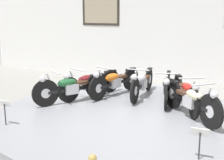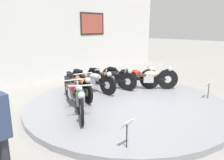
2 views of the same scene
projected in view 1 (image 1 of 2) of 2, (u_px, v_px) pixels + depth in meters
name	position (u px, v px, depth m)	size (l,w,h in m)	color
ground_plane	(122.00, 119.00, 6.75)	(60.00, 60.00, 0.00)	gray
display_platform	(122.00, 116.00, 6.74)	(5.45, 5.45, 0.13)	gray
back_wall	(169.00, 18.00, 10.08)	(14.00, 0.22, 4.10)	white
motorcycle_green	(71.00, 87.00, 7.40)	(1.20, 1.65, 0.79)	black
motorcycle_maroon	(89.00, 83.00, 7.84)	(0.85, 1.82, 0.78)	black
motorcycle_orange	(114.00, 81.00, 8.02)	(0.69, 1.91, 0.79)	black
motorcycle_silver	(142.00, 82.00, 7.89)	(0.54, 1.97, 0.79)	black
motorcycle_black	(167.00, 86.00, 7.50)	(0.56, 1.93, 0.78)	black
motorcycle_red	(186.00, 92.00, 6.93)	(0.90, 1.84, 0.80)	black
motorcycle_cream	(191.00, 99.00, 6.34)	(1.43, 1.50, 0.81)	black
info_placard_front_left	(5.00, 107.00, 5.97)	(0.26, 0.11, 0.51)	#333338
info_placard_front_centre	(200.00, 136.00, 4.58)	(0.26, 0.11, 0.51)	#333338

